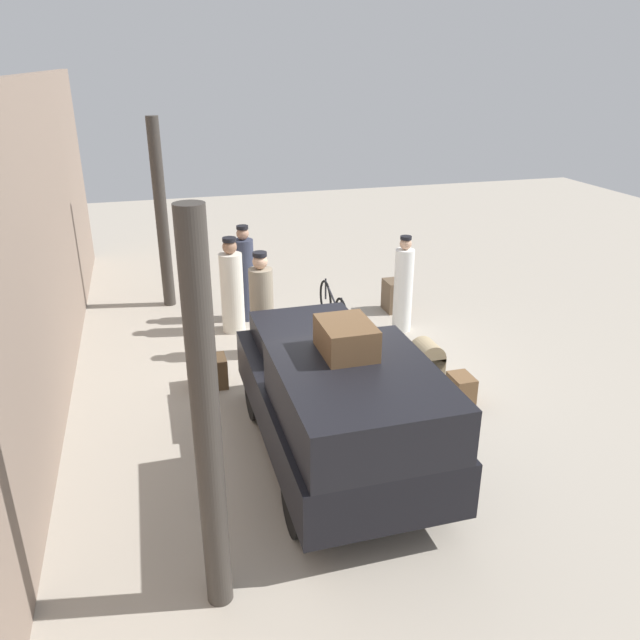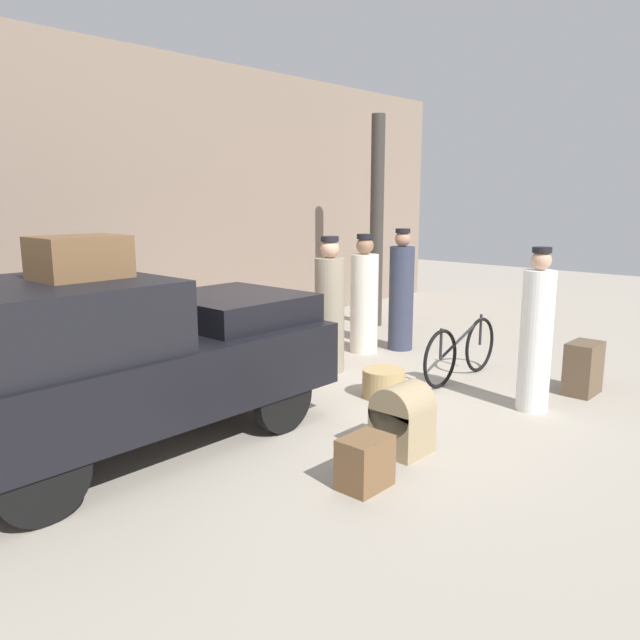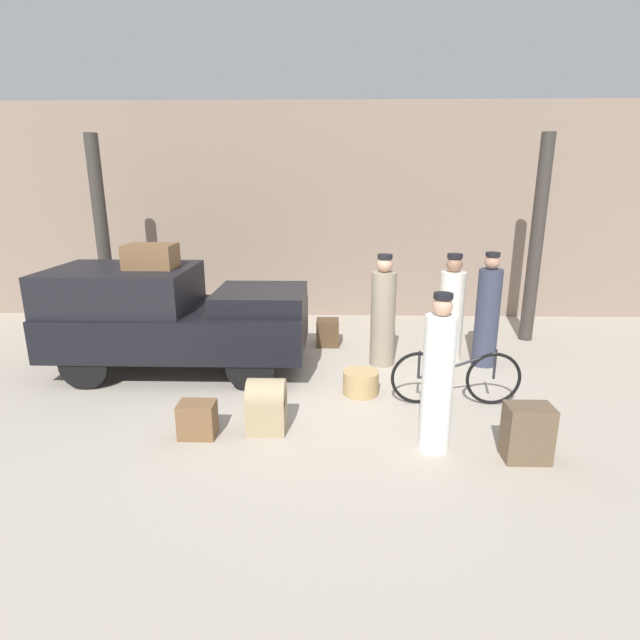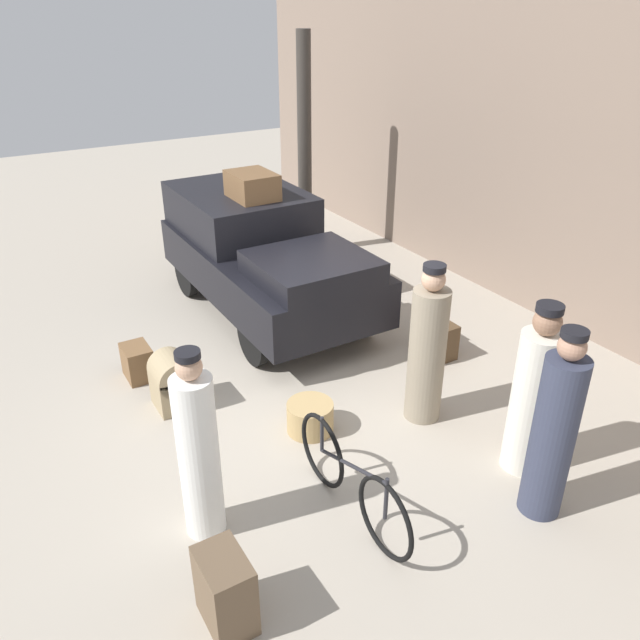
{
  "view_description": "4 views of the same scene",
  "coord_description": "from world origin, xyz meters",
  "px_view_note": "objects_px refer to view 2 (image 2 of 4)",
  "views": [
    {
      "loc": [
        -8.38,
        2.64,
        4.67
      ],
      "look_at": [
        0.2,
        0.2,
        0.95
      ],
      "focal_mm": 35.0,
      "sensor_mm": 36.0,
      "label": 1
    },
    {
      "loc": [
        -4.95,
        -4.45,
        2.33
      ],
      "look_at": [
        0.2,
        0.2,
        0.95
      ],
      "focal_mm": 35.0,
      "sensor_mm": 36.0,
      "label": 2
    },
    {
      "loc": [
        0.38,
        -6.85,
        2.93
      ],
      "look_at": [
        0.2,
        0.2,
        0.95
      ],
      "focal_mm": 28.0,
      "sensor_mm": 36.0,
      "label": 3
    },
    {
      "loc": [
        5.53,
        -2.98,
        4.17
      ],
      "look_at": [
        0.2,
        0.2,
        0.95
      ],
      "focal_mm": 35.0,
      "sensor_mm": 36.0,
      "label": 4
    }
  ],
  "objects_px": {
    "porter_carrying_trunk": "(401,295)",
    "trunk_barrel_dark": "(402,419)",
    "truck": "(111,356)",
    "suitcase_small_leather": "(583,368)",
    "conductor_in_dark_uniform": "(364,299)",
    "trunk_umber_medium": "(365,462)",
    "bicycle": "(461,351)",
    "porter_standing_middle": "(330,311)",
    "trunk_wicker_pale": "(232,354)",
    "porter_with_bicycle": "(536,336)",
    "wicker_basket": "(384,383)",
    "trunk_on_truck_roof": "(79,257)"
  },
  "relations": [
    {
      "from": "porter_carrying_trunk",
      "to": "trunk_barrel_dark",
      "type": "relative_size",
      "value": 2.85
    },
    {
      "from": "truck",
      "to": "suitcase_small_leather",
      "type": "relative_size",
      "value": 6.2
    },
    {
      "from": "conductor_in_dark_uniform",
      "to": "trunk_umber_medium",
      "type": "bearing_deg",
      "value": -141.72
    },
    {
      "from": "bicycle",
      "to": "porter_standing_middle",
      "type": "distance_m",
      "value": 1.79
    },
    {
      "from": "bicycle",
      "to": "trunk_barrel_dark",
      "type": "xyz_separation_m",
      "value": [
        -2.45,
        -0.79,
        -0.06
      ]
    },
    {
      "from": "truck",
      "to": "suitcase_small_leather",
      "type": "bearing_deg",
      "value": -29.3
    },
    {
      "from": "trunk_wicker_pale",
      "to": "trunk_barrel_dark",
      "type": "bearing_deg",
      "value": -102.17
    },
    {
      "from": "conductor_in_dark_uniform",
      "to": "trunk_barrel_dark",
      "type": "relative_size",
      "value": 2.74
    },
    {
      "from": "porter_with_bicycle",
      "to": "trunk_wicker_pale",
      "type": "height_order",
      "value": "porter_with_bicycle"
    },
    {
      "from": "truck",
      "to": "porter_with_bicycle",
      "type": "bearing_deg",
      "value": -33.01
    },
    {
      "from": "porter_standing_middle",
      "to": "suitcase_small_leather",
      "type": "relative_size",
      "value": 2.89
    },
    {
      "from": "truck",
      "to": "trunk_barrel_dark",
      "type": "height_order",
      "value": "truck"
    },
    {
      "from": "suitcase_small_leather",
      "to": "truck",
      "type": "bearing_deg",
      "value": 150.7
    },
    {
      "from": "truck",
      "to": "porter_carrying_trunk",
      "type": "distance_m",
      "value": 5.04
    },
    {
      "from": "wicker_basket",
      "to": "porter_with_bicycle",
      "type": "distance_m",
      "value": 1.79
    },
    {
      "from": "conductor_in_dark_uniform",
      "to": "trunk_on_truck_roof",
      "type": "relative_size",
      "value": 2.44
    },
    {
      "from": "trunk_umber_medium",
      "to": "trunk_on_truck_roof",
      "type": "distance_m",
      "value": 2.96
    },
    {
      "from": "porter_carrying_trunk",
      "to": "trunk_on_truck_roof",
      "type": "bearing_deg",
      "value": -176.68
    },
    {
      "from": "porter_with_bicycle",
      "to": "trunk_barrel_dark",
      "type": "height_order",
      "value": "porter_with_bicycle"
    },
    {
      "from": "conductor_in_dark_uniform",
      "to": "trunk_on_truck_roof",
      "type": "bearing_deg",
      "value": -172.5
    },
    {
      "from": "bicycle",
      "to": "trunk_umber_medium",
      "type": "distance_m",
      "value": 3.39
    },
    {
      "from": "porter_standing_middle",
      "to": "trunk_barrel_dark",
      "type": "distance_m",
      "value": 2.85
    },
    {
      "from": "wicker_basket",
      "to": "suitcase_small_leather",
      "type": "bearing_deg",
      "value": -45.03
    },
    {
      "from": "conductor_in_dark_uniform",
      "to": "porter_with_bicycle",
      "type": "distance_m",
      "value": 3.13
    },
    {
      "from": "porter_standing_middle",
      "to": "trunk_wicker_pale",
      "type": "distance_m",
      "value": 1.44
    },
    {
      "from": "porter_standing_middle",
      "to": "suitcase_small_leather",
      "type": "bearing_deg",
      "value": -66.09
    },
    {
      "from": "conductor_in_dark_uniform",
      "to": "trunk_wicker_pale",
      "type": "relative_size",
      "value": 3.74
    },
    {
      "from": "porter_with_bicycle",
      "to": "trunk_wicker_pale",
      "type": "relative_size",
      "value": 3.78
    },
    {
      "from": "porter_with_bicycle",
      "to": "trunk_umber_medium",
      "type": "distance_m",
      "value": 2.81
    },
    {
      "from": "bicycle",
      "to": "porter_carrying_trunk",
      "type": "bearing_deg",
      "value": 61.46
    },
    {
      "from": "conductor_in_dark_uniform",
      "to": "porter_standing_middle",
      "type": "bearing_deg",
      "value": -164.3
    },
    {
      "from": "porter_carrying_trunk",
      "to": "suitcase_small_leather",
      "type": "bearing_deg",
      "value": -97.55
    },
    {
      "from": "porter_with_bicycle",
      "to": "trunk_on_truck_roof",
      "type": "xyz_separation_m",
      "value": [
        -3.92,
        2.4,
        0.98
      ]
    },
    {
      "from": "truck",
      "to": "wicker_basket",
      "type": "relative_size",
      "value": 7.74
    },
    {
      "from": "wicker_basket",
      "to": "porter_with_bicycle",
      "type": "relative_size",
      "value": 0.28
    },
    {
      "from": "trunk_barrel_dark",
      "to": "trunk_umber_medium",
      "type": "bearing_deg",
      "value": -166.6
    },
    {
      "from": "wicker_basket",
      "to": "conductor_in_dark_uniform",
      "type": "height_order",
      "value": "conductor_in_dark_uniform"
    },
    {
      "from": "porter_carrying_trunk",
      "to": "trunk_umber_medium",
      "type": "height_order",
      "value": "porter_carrying_trunk"
    },
    {
      "from": "truck",
      "to": "trunk_on_truck_roof",
      "type": "distance_m",
      "value": 0.94
    },
    {
      "from": "porter_carrying_trunk",
      "to": "trunk_on_truck_roof",
      "type": "distance_m",
      "value": 5.35
    },
    {
      "from": "wicker_basket",
      "to": "trunk_barrel_dark",
      "type": "distance_m",
      "value": 1.63
    },
    {
      "from": "conductor_in_dark_uniform",
      "to": "porter_standing_middle",
      "type": "relative_size",
      "value": 0.98
    },
    {
      "from": "bicycle",
      "to": "trunk_on_truck_roof",
      "type": "bearing_deg",
      "value": 164.68
    },
    {
      "from": "bicycle",
      "to": "trunk_wicker_pale",
      "type": "relative_size",
      "value": 3.65
    },
    {
      "from": "trunk_barrel_dark",
      "to": "porter_with_bicycle",
      "type": "bearing_deg",
      "value": -11.62
    },
    {
      "from": "porter_standing_middle",
      "to": "porter_with_bicycle",
      "type": "relative_size",
      "value": 1.01
    },
    {
      "from": "trunk_umber_medium",
      "to": "porter_standing_middle",
      "type": "bearing_deg",
      "value": 46.01
    },
    {
      "from": "trunk_wicker_pale",
      "to": "porter_with_bicycle",
      "type": "bearing_deg",
      "value": -71.29
    },
    {
      "from": "conductor_in_dark_uniform",
      "to": "bicycle",
      "type": "bearing_deg",
      "value": -99.85
    },
    {
      "from": "trunk_wicker_pale",
      "to": "suitcase_small_leather",
      "type": "bearing_deg",
      "value": -60.47
    }
  ]
}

